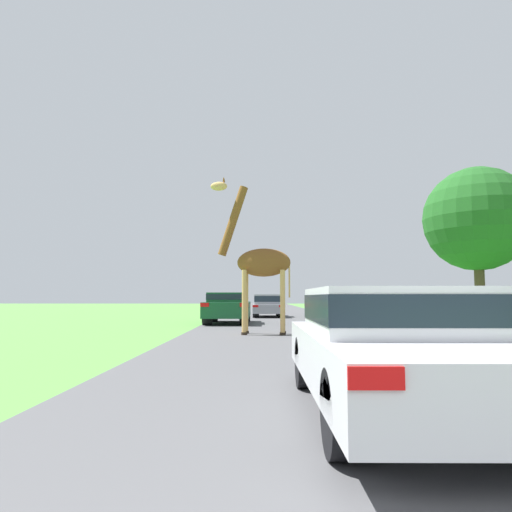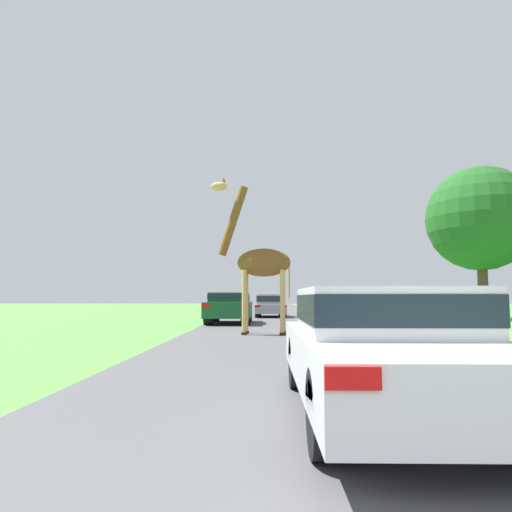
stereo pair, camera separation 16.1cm
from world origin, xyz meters
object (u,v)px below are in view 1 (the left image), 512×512
at_px(car_far_ahead, 351,310).
at_px(tree_centre_back, 477,219).
at_px(giraffe_near_road, 259,261).
at_px(car_queue_right, 268,305).
at_px(car_queue_left, 228,307).
at_px(car_lead_maroon, 392,345).

distance_m(car_far_ahead, tree_centre_back, 12.24).
relative_size(giraffe_near_road, car_queue_right, 1.23).
bearing_deg(giraffe_near_road, car_queue_left, 17.44).
height_order(car_queue_right, tree_centre_back, tree_centre_back).
bearing_deg(tree_centre_back, car_queue_left, -163.52).
xyz_separation_m(car_far_ahead, tree_centre_back, (8.52, 7.37, 4.78)).
bearing_deg(giraffe_near_road, tree_centre_back, -45.55).
xyz_separation_m(giraffe_near_road, car_queue_right, (0.54, 12.98, -1.67)).
bearing_deg(car_lead_maroon, car_queue_left, 99.94).
bearing_deg(car_far_ahead, giraffe_near_road, -141.95).
height_order(giraffe_near_road, car_queue_left, giraffe_near_road).
xyz_separation_m(giraffe_near_road, car_lead_maroon, (1.41, -9.98, -1.67)).
bearing_deg(giraffe_near_road, car_lead_maroon, -167.57).
distance_m(car_queue_left, tree_centre_back, 14.81).
bearing_deg(tree_centre_back, car_lead_maroon, -117.89).
relative_size(giraffe_near_road, car_queue_left, 1.20).
distance_m(car_queue_right, car_queue_left, 7.11).
height_order(car_queue_left, tree_centre_back, tree_centre_back).
xyz_separation_m(car_queue_right, car_queue_left, (-1.96, -6.84, 0.05)).
relative_size(car_lead_maroon, tree_centre_back, 0.53).
bearing_deg(car_far_ahead, tree_centre_back, 40.83).
relative_size(car_lead_maroon, car_far_ahead, 1.06).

